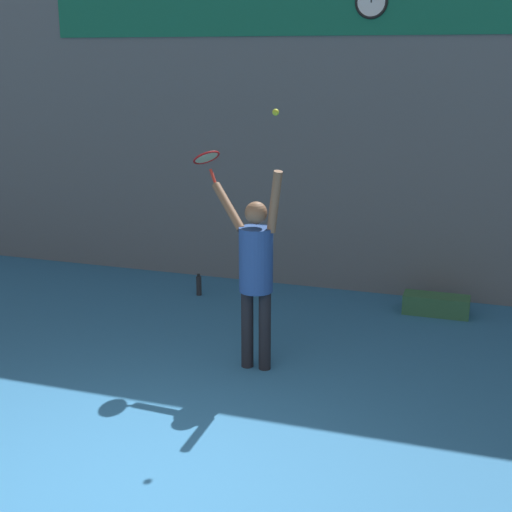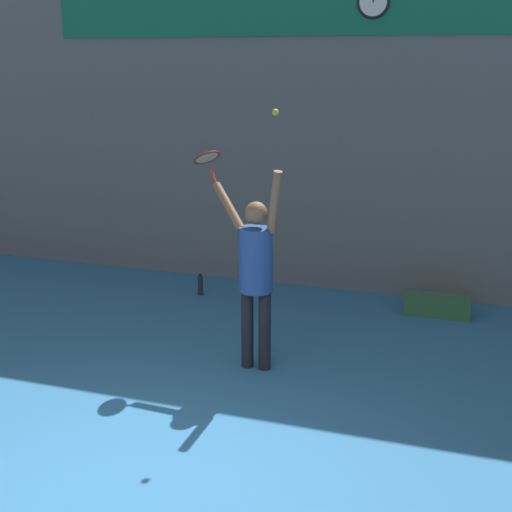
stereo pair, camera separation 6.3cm
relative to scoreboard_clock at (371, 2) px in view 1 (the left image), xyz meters
name	(u,v)px [view 1 (the left image)]	position (x,y,z in m)	size (l,w,h in m)	color
ground_plane	(116,505)	(-0.84, -5.47, -3.86)	(18.00, 18.00, 0.00)	teal
back_wall	(306,110)	(-0.84, 0.08, -1.36)	(18.00, 0.10, 5.00)	slate
sponsor_banner	(307,3)	(-0.84, 0.02, 0.00)	(7.45, 0.02, 0.81)	#146B4C
scoreboard_clock	(371,2)	(0.00, 0.00, 0.00)	(0.42, 0.04, 0.42)	white
tennis_player	(256,267)	(-0.61, -2.84, -2.74)	(0.92, 0.55, 2.14)	black
tennis_racket	(207,159)	(-1.29, -2.43, -1.72)	(0.39, 0.40, 0.37)	red
tennis_ball	(276,112)	(-0.36, -2.98, -1.16)	(0.06, 0.06, 0.06)	#CCDB2D
water_bottle	(199,285)	(-2.10, -0.82, -3.72)	(0.07, 0.07, 0.31)	#262628
equipment_bag	(436,305)	(1.09, -0.58, -3.74)	(0.83, 0.32, 0.25)	#33663F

